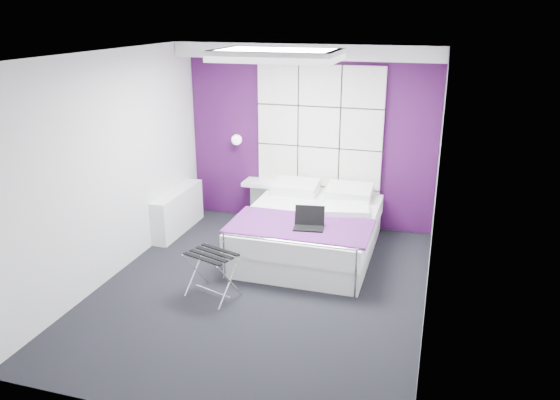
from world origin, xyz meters
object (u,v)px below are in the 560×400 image
at_px(wall_lamp, 238,139).
at_px(nightstand, 261,183).
at_px(radiator, 178,211).
at_px(bed, 310,231).
at_px(laptop, 310,222).
at_px(luggage_rack, 212,275).

distance_m(wall_lamp, nightstand, 0.72).
distance_m(radiator, nightstand, 1.27).
bearing_deg(nightstand, bed, -43.10).
bearing_deg(nightstand, wall_lamp, 173.81).
height_order(radiator, nightstand, nightstand).
bearing_deg(laptop, radiator, 153.31).
bearing_deg(radiator, bed, -5.29).
bearing_deg(nightstand, laptop, -52.81).
height_order(bed, laptop, laptop).
xyz_separation_m(bed, nightstand, (-0.96, 0.90, 0.30)).
height_order(radiator, laptop, laptop).
height_order(radiator, bed, bed).
bearing_deg(luggage_rack, nightstand, 114.09).
bearing_deg(luggage_rack, bed, 81.18).
bearing_deg(wall_lamp, bed, -35.26).
distance_m(radiator, luggage_rack, 2.03).
distance_m(wall_lamp, radiator, 1.35).
relative_size(wall_lamp, nightstand, 0.31).
bearing_deg(wall_lamp, nightstand, -6.19).
relative_size(radiator, laptop, 3.41).
bearing_deg(radiator, luggage_rack, -52.76).
bearing_deg(bed, nightstand, 136.90).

